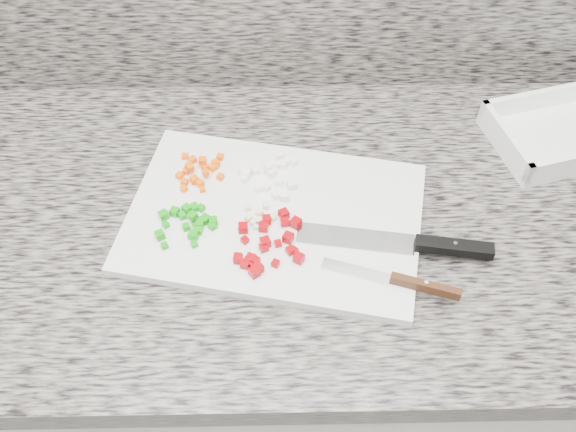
% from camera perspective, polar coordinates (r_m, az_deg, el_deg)
% --- Properties ---
extents(cabinet, '(3.92, 0.62, 0.86)m').
position_cam_1_polar(cabinet, '(1.37, -2.81, -12.09)').
color(cabinet, silver).
rests_on(cabinet, ground).
extents(countertop, '(3.96, 0.64, 0.04)m').
position_cam_1_polar(countertop, '(0.99, -3.79, -0.19)').
color(countertop, slate).
rests_on(countertop, cabinet).
extents(cutting_board, '(0.48, 0.37, 0.01)m').
position_cam_1_polar(cutting_board, '(0.96, -1.22, -0.12)').
color(cutting_board, white).
rests_on(cutting_board, countertop).
extents(carrot_pile, '(0.08, 0.08, 0.02)m').
position_cam_1_polar(carrot_pile, '(1.01, -7.90, 4.01)').
color(carrot_pile, '#FF5D05').
rests_on(carrot_pile, cutting_board).
extents(onion_pile, '(0.09, 0.10, 0.02)m').
position_cam_1_polar(onion_pile, '(1.00, -1.73, 3.74)').
color(onion_pile, white).
rests_on(onion_pile, cutting_board).
extents(green_pepper_pile, '(0.09, 0.08, 0.02)m').
position_cam_1_polar(green_pepper_pile, '(0.95, -8.88, -0.50)').
color(green_pepper_pile, '#13970D').
rests_on(green_pepper_pile, cutting_board).
extents(red_pepper_pile, '(0.10, 0.12, 0.01)m').
position_cam_1_polar(red_pepper_pile, '(0.91, -1.94, -2.63)').
color(red_pepper_pile, '#9E0209').
rests_on(red_pepper_pile, cutting_board).
extents(garlic_pile, '(0.05, 0.05, 0.01)m').
position_cam_1_polar(garlic_pile, '(0.95, -2.51, -0.02)').
color(garlic_pile, beige).
rests_on(garlic_pile, cutting_board).
extents(chef_knife, '(0.28, 0.07, 0.02)m').
position_cam_1_polar(chef_knife, '(0.93, 11.63, -2.48)').
color(chef_knife, silver).
rests_on(chef_knife, cutting_board).
extents(paring_knife, '(0.19, 0.07, 0.02)m').
position_cam_1_polar(paring_knife, '(0.89, 10.56, -5.83)').
color(paring_knife, silver).
rests_on(paring_knife, cutting_board).
extents(tray, '(0.26, 0.21, 0.05)m').
position_cam_1_polar(tray, '(1.16, 23.15, 6.74)').
color(tray, white).
rests_on(tray, countertop).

